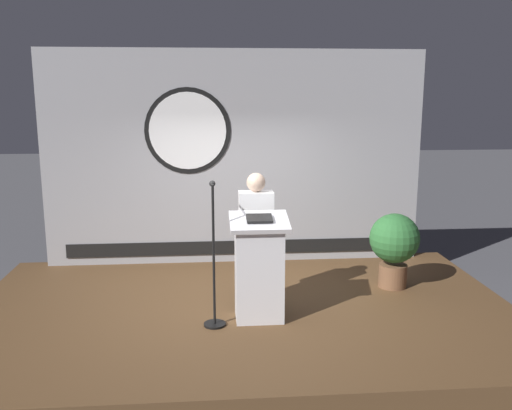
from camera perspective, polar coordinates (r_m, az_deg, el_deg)
ground_plane at (r=6.77m, az=-1.28°, el=-12.78°), size 40.00×40.00×0.00m
stage_platform at (r=6.71m, az=-1.29°, el=-11.61°), size 6.40×4.00×0.30m
banner_display at (r=8.07m, az=-2.30°, el=4.79°), size 5.48×0.12×3.09m
podium at (r=6.13m, az=0.32°, el=-6.56°), size 0.64×0.50×1.19m
speaker_person at (r=6.53m, az=0.00°, el=-3.41°), size 0.40×0.26×1.58m
microphone_stand at (r=6.03m, az=-4.34°, el=-7.24°), size 0.24×0.54×1.55m
potted_plant at (r=7.34m, az=14.03°, el=-3.83°), size 0.64×0.64×0.97m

